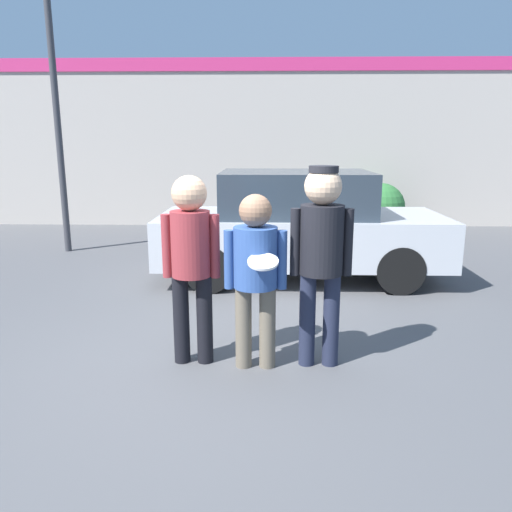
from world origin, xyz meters
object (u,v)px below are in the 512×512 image
street_lamp (65,44)px  person_right (321,246)px  parked_car_near (299,226)px  shrub (380,207)px  person_middle_with_frisbee (255,267)px  person_left (191,253)px

street_lamp → person_right: bearing=-50.1°
parked_car_near → street_lamp: (-4.05, 1.78, 2.90)m
person_right → street_lamp: street_lamp is taller
parked_car_near → shrub: bearing=62.8°
parked_car_near → person_right: bearing=-89.8°
parked_car_near → shrub: size_ratio=3.80×
person_middle_with_frisbee → shrub: 7.81m
shrub → parked_car_near: bearing=-117.2°
person_right → shrub: size_ratio=1.66×
person_left → street_lamp: 6.21m
person_left → parked_car_near: size_ratio=0.42×
street_lamp → shrub: bearing=21.1°
person_middle_with_frisbee → person_right: bearing=6.3°
person_left → street_lamp: size_ratio=0.29×
person_middle_with_frisbee → parked_car_near: bearing=79.6°
person_left → person_right: size_ratio=0.95×
parked_car_near → person_middle_with_frisbee: bearing=-100.4°
person_left → person_right: bearing=-1.3°
person_right → parked_car_near: (-0.01, 3.08, -0.34)m
person_left → shrub: bearing=65.4°
person_right → shrub: bearing=73.6°
parked_car_near → street_lamp: street_lamp is taller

